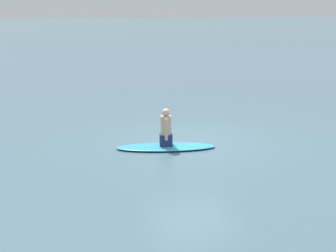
% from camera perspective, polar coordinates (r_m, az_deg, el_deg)
% --- Properties ---
extents(ground_plane, '(400.00, 400.00, 0.00)m').
position_cam_1_polar(ground_plane, '(12.24, 3.30, -2.29)').
color(ground_plane, slate).
extents(surfboard, '(1.60, 2.83, 0.09)m').
position_cam_1_polar(surfboard, '(11.74, -0.28, -2.80)').
color(surfboard, '#339EC6').
rests_on(surfboard, ground).
extents(person_paddler, '(0.45, 0.41, 1.03)m').
position_cam_1_polar(person_paddler, '(11.59, -0.28, -0.38)').
color(person_paddler, navy).
rests_on(person_paddler, surfboard).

